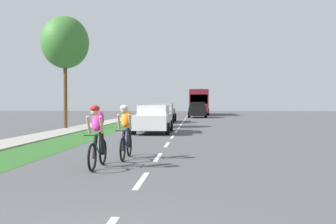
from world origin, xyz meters
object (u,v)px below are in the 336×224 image
cyclist_lead (97,136)px  street_tree_near (65,43)px  cyclist_trailing (126,131)px  sedan_white (153,119)px  pickup_silver (162,113)px  suv_black (197,109)px  bus_maroon (199,101)px

cyclist_lead → street_tree_near: size_ratio=0.24×
cyclist_trailing → street_tree_near: (-6.31, 12.89, 4.68)m
sedan_white → street_tree_near: (-6.00, 2.97, 4.72)m
pickup_silver → cyclist_trailing: bearing=-87.8°
cyclist_lead → pickup_silver: pickup_silver is taller
suv_black → cyclist_trailing: bearing=-93.8°
cyclist_lead → bus_maroon: (2.83, 45.56, 1.17)m
pickup_silver → sedan_white: bearing=-87.3°
cyclist_trailing → pickup_silver: (-0.86, 21.84, 0.02)m
cyclist_lead → suv_black: size_ratio=0.37×
sedan_white → suv_black: 23.40m
sedan_white → suv_black: size_ratio=0.91×
cyclist_lead → cyclist_trailing: same height
cyclist_lead → sedan_white: (0.12, 11.53, -0.04)m
cyclist_trailing → bus_maroon: 44.03m
suv_black → street_tree_near: street_tree_near is taller
sedan_white → pickup_silver: pickup_silver is taller
cyclist_lead → sedan_white: cyclist_lead is taller
cyclist_trailing → street_tree_near: 15.10m
cyclist_trailing → sedan_white: size_ratio=0.40×
bus_maroon → pickup_silver: bearing=-98.4°
sedan_white → street_tree_near: bearing=153.7°
suv_black → street_tree_near: bearing=-112.8°
sedan_white → bus_maroon: (2.71, 34.03, 1.21)m
cyclist_lead → cyclist_trailing: bearing=75.3°
cyclist_trailing → pickup_silver: size_ratio=0.34×
sedan_white → bus_maroon: bus_maroon is taller
sedan_white → bus_maroon: 34.16m
sedan_white → suv_black: suv_black is taller
suv_black → bus_maroon: bus_maroon is taller
street_tree_near → sedan_white: bearing=-26.3°
cyclist_lead → bus_maroon: 45.66m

